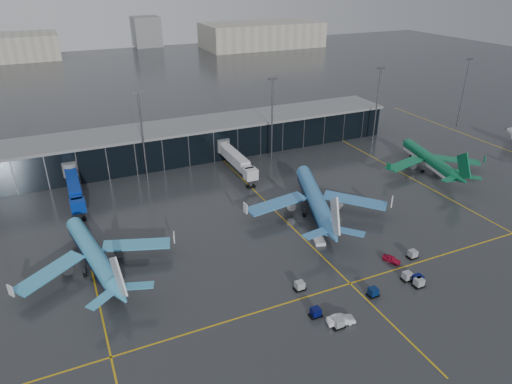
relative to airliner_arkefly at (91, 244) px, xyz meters
name	(u,v)px	position (x,y,z in m)	size (l,w,h in m)	color
ground	(270,256)	(34.19, -10.78, -5.71)	(600.00, 600.00, 0.00)	#282B2D
terminal_pier	(185,141)	(34.19, 51.22, -0.29)	(142.00, 17.00, 10.70)	black
jet_bridges	(74,186)	(-0.81, 32.20, -1.16)	(94.00, 27.50, 7.20)	#595B60
flood_masts	(211,124)	(39.19, 39.22, 8.10)	(203.00, 0.50, 25.50)	#595B60
distant_hangars	(169,39)	(84.14, 259.29, 3.08)	(260.00, 71.00, 22.00)	#B2AD99
taxi_lines	(288,223)	(44.19, -0.17, -5.70)	(220.00, 120.00, 0.02)	gold
airliner_arkefly	(91,244)	(0.00, 0.00, 0.00)	(32.62, 37.16, 11.42)	#40A4D2
airliner_klm_near	(315,189)	(52.79, 2.10, 0.72)	(36.72, 41.82, 12.85)	#3B83C4
airliner_aer_lingus	(430,152)	(97.82, 10.92, -0.15)	(31.76, 36.17, 11.12)	#0C6A3F
baggage_carts	(375,287)	(47.13, -29.47, -4.95)	(30.15, 13.04, 1.70)	black
mobile_airstair	(319,240)	(46.49, -10.71, -4.94)	(3.05, 3.71, 3.45)	silver
service_van_red	(391,259)	(56.25, -23.21, -5.06)	(1.54, 3.82, 1.30)	#B60E30
service_van_white	(341,320)	(36.29, -34.32, -4.91)	(1.70, 4.88, 1.61)	white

